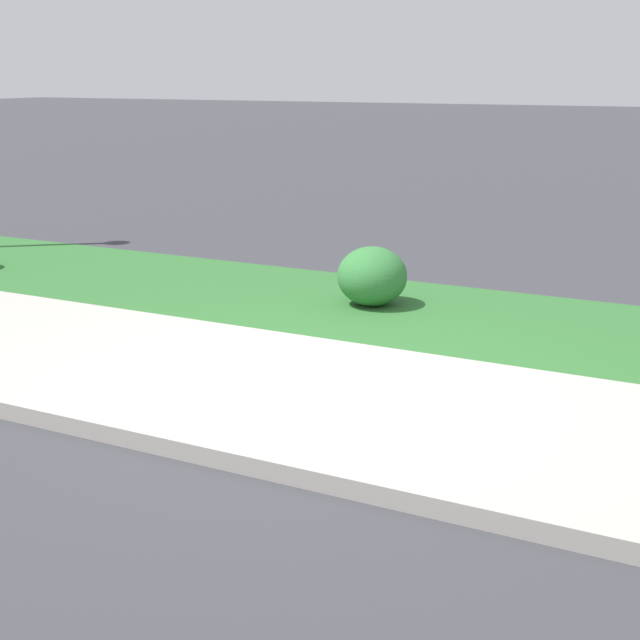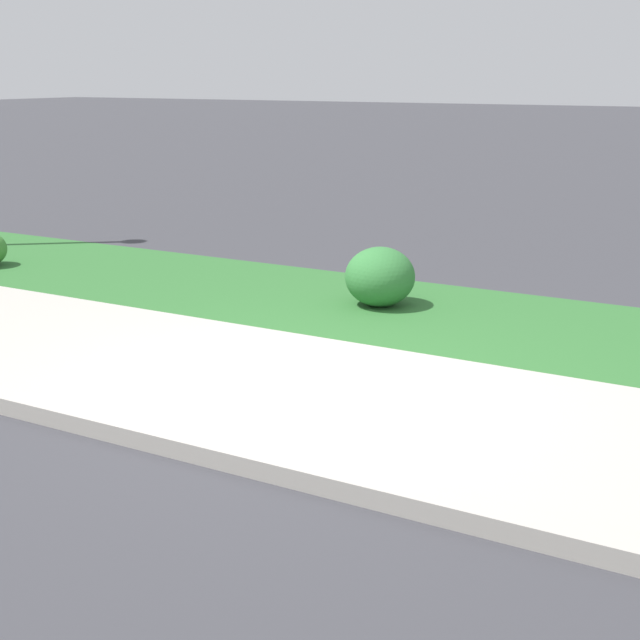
% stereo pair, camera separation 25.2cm
% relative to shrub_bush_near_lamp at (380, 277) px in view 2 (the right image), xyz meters
% --- Properties ---
extents(ground_plane, '(120.00, 120.00, 0.00)m').
position_rel_shrub_bush_near_lamp_xyz_m(ground_plane, '(0.54, -2.51, -0.29)').
color(ground_plane, '#38383D').
extents(sidewalk_pavement, '(18.00, 2.46, 0.01)m').
position_rel_shrub_bush_near_lamp_xyz_m(sidewalk_pavement, '(0.54, -2.51, -0.29)').
color(sidewalk_pavement, '#ADA89E').
rests_on(sidewalk_pavement, ground).
extents(grass_verge, '(18.00, 2.43, 0.01)m').
position_rel_shrub_bush_near_lamp_xyz_m(grass_verge, '(0.54, -0.06, -0.29)').
color(grass_verge, '#2D662D').
rests_on(grass_verge, ground).
extents(street_curb, '(18.00, 0.16, 0.12)m').
position_rel_shrub_bush_near_lamp_xyz_m(street_curb, '(0.54, -3.82, -0.23)').
color(street_curb, '#ADA89E').
rests_on(street_curb, ground).
extents(shrub_bush_near_lamp, '(0.69, 0.69, 0.59)m').
position_rel_shrub_bush_near_lamp_xyz_m(shrub_bush_near_lamp, '(0.00, 0.00, 0.00)').
color(shrub_bush_near_lamp, '#337538').
rests_on(shrub_bush_near_lamp, ground).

